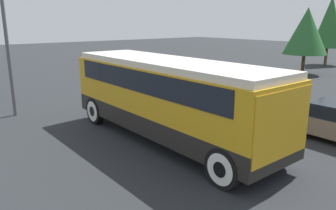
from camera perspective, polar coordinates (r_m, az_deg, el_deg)
name	(u,v)px	position (r m, az deg, el deg)	size (l,w,h in m)	color
ground_plane	(168,140)	(12.35, 0.00, -6.07)	(120.00, 120.00, 0.00)	#26282B
tour_bus	(170,93)	(11.77, 0.29, 2.11)	(9.35, 2.64, 3.00)	black
parked_car_near	(251,84)	(20.08, 14.32, 3.51)	(4.41, 1.91, 1.37)	maroon
lamp_post	(5,27)	(16.56, -26.50, 11.99)	(0.44, 0.44, 6.25)	#515156
tree_center	(330,22)	(37.04, 26.36, 12.81)	(2.99, 2.99, 6.75)	brown
tree_right	(306,31)	(29.80, 22.95, 11.77)	(3.54, 3.54, 5.44)	brown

